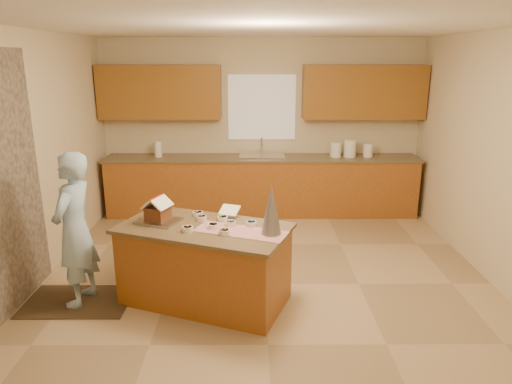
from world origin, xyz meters
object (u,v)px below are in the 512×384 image
island_base (205,266)px  boy (75,230)px  tinsel_tree (271,210)px  gingerbread_house (158,211)px

island_base → boy: size_ratio=1.03×
island_base → tinsel_tree: (0.66, -0.20, 0.66)m
island_base → tinsel_tree: bearing=3.7°
tinsel_tree → gingerbread_house: (-1.12, 0.34, -0.13)m
tinsel_tree → gingerbread_house: bearing=163.3°
boy → gingerbread_house: boy is taller
gingerbread_house → boy: bearing=-169.1°
tinsel_tree → gingerbread_house: size_ratio=1.53×
boy → gingerbread_house: (0.79, 0.15, 0.14)m
gingerbread_house → island_base: bearing=-15.8°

